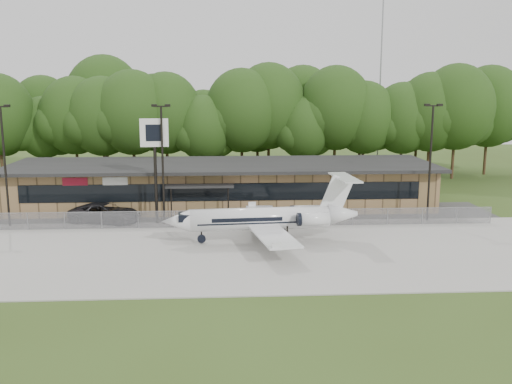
{
  "coord_description": "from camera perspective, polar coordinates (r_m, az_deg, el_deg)",
  "views": [
    {
      "loc": [
        0.12,
        -31.47,
        11.8
      ],
      "look_at": [
        2.62,
        12.0,
        3.59
      ],
      "focal_mm": 40.0,
      "sensor_mm": 36.0,
      "label": 1
    }
  ],
  "objects": [
    {
      "name": "light_pole_left",
      "position": [
        51.6,
        -23.87,
        3.28
      ],
      "size": [
        1.55,
        0.3,
        10.23
      ],
      "color": "black",
      "rests_on": "ground"
    },
    {
      "name": "suv",
      "position": [
        51.16,
        -14.86,
        -2.05
      ],
      "size": [
        6.62,
        4.15,
        1.7
      ],
      "primitive_type": "imported",
      "rotation": [
        0.0,
        0.0,
        1.34
      ],
      "color": "#343336",
      "rests_on": "ground"
    },
    {
      "name": "business_jet",
      "position": [
        43.12,
        1.11,
        -2.73
      ],
      "size": [
        15.02,
        13.39,
        5.05
      ],
      "rotation": [
        0.0,
        0.0,
        0.07
      ],
      "color": "silver",
      "rests_on": "ground"
    },
    {
      "name": "radio_mast",
      "position": [
        82.43,
        12.32,
        10.92
      ],
      "size": [
        0.2,
        0.2,
        25.0
      ],
      "primitive_type": "cylinder",
      "color": "gray",
      "rests_on": "ground"
    },
    {
      "name": "apron",
      "position": [
        41.18,
        -3.34,
        -5.94
      ],
      "size": [
        64.0,
        18.0,
        0.08
      ],
      "primitive_type": "cube",
      "color": "#9E9B93",
      "rests_on": "ground"
    },
    {
      "name": "terminal",
      "position": [
        56.23,
        -3.37,
        0.8
      ],
      "size": [
        41.0,
        11.65,
        4.3
      ],
      "color": "olive",
      "rests_on": "ground"
    },
    {
      "name": "treeline",
      "position": [
        73.59,
        -3.41,
        7.3
      ],
      "size": [
        72.0,
        12.0,
        15.0
      ],
      "primitive_type": null,
      "color": "#1E3912",
      "rests_on": "ground"
    },
    {
      "name": "fence",
      "position": [
        47.76,
        -3.35,
        -2.69
      ],
      "size": [
        46.0,
        0.04,
        1.52
      ],
      "color": "gray",
      "rests_on": "ground"
    },
    {
      "name": "pole_sign",
      "position": [
        48.85,
        -10.11,
        4.76
      ],
      "size": [
        2.37,
        0.37,
        9.03
      ],
      "rotation": [
        0.0,
        0.0,
        0.04
      ],
      "color": "black",
      "rests_on": "ground"
    },
    {
      "name": "light_pole_right",
      "position": [
        51.52,
        17.07,
        3.71
      ],
      "size": [
        1.55,
        0.3,
        10.23
      ],
      "color": "black",
      "rests_on": "ground"
    },
    {
      "name": "ground",
      "position": [
        33.61,
        -3.34,
        -9.9
      ],
      "size": [
        160.0,
        160.0,
        0.0
      ],
      "primitive_type": "plane",
      "color": "#344719",
      "rests_on": "ground"
    },
    {
      "name": "light_pole_mid",
      "position": [
        48.59,
        -9.34,
        3.65
      ],
      "size": [
        1.55,
        0.3,
        10.23
      ],
      "color": "black",
      "rests_on": "ground"
    },
    {
      "name": "parking_lot",
      "position": [
        52.31,
        -3.35,
        -2.35
      ],
      "size": [
        50.0,
        9.0,
        0.06
      ],
      "primitive_type": "cube",
      "color": "#383835",
      "rests_on": "ground"
    }
  ]
}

